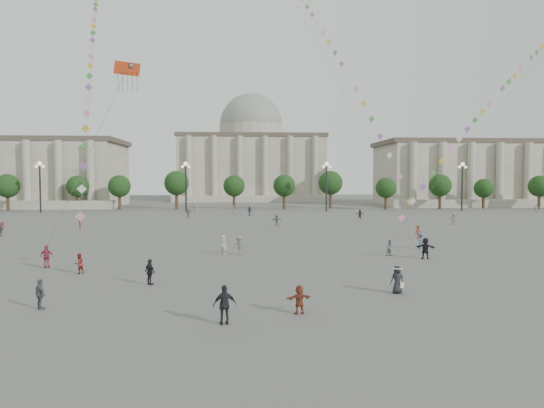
{
  "coord_description": "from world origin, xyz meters",
  "views": [
    {
      "loc": [
        -3.15,
        -33.25,
        7.07
      ],
      "look_at": [
        -0.34,
        12.0,
        4.69
      ],
      "focal_mm": 32.0,
      "sensor_mm": 36.0,
      "label": 1
    }
  ],
  "objects": [
    {
      "name": "kite_flyer_2",
      "position": [
        10.37,
        9.99,
        0.74
      ],
      "size": [
        0.86,
        0.75,
        1.49
      ],
      "primitive_type": "imported",
      "rotation": [
        0.0,
        0.0,
        0.3
      ],
      "color": "slate",
      "rests_on": "ground"
    },
    {
      "name": "person_crowd_16",
      "position": [
        -12.71,
        53.16,
        0.94
      ],
      "size": [
        1.18,
        0.7,
        1.88
      ],
      "primitive_type": "imported",
      "rotation": [
        0.0,
        0.0,
        0.23
      ],
      "color": "slate",
      "rests_on": "ground"
    },
    {
      "name": "person_crowd_13",
      "position": [
        -4.88,
        11.73,
        0.93
      ],
      "size": [
        0.81,
        0.77,
        1.86
      ],
      "primitive_type": "imported",
      "rotation": [
        0.0,
        0.0,
        2.47
      ],
      "color": "#BBBBB7",
      "rests_on": "ground"
    },
    {
      "name": "person_crowd_18",
      "position": [
        58.61,
        64.71,
        0.84
      ],
      "size": [
        1.61,
        0.72,
        1.68
      ],
      "primitive_type": "imported",
      "rotation": [
        0.0,
        0.0,
        6.14
      ],
      "color": "#BCBCB8",
      "rests_on": "ground"
    },
    {
      "name": "person_crowd_9",
      "position": [
        17.47,
        50.16,
        0.81
      ],
      "size": [
        1.58,
        0.79,
        1.63
      ],
      "primitive_type": "imported",
      "rotation": [
        0.0,
        0.0,
        0.21
      ],
      "color": "#232228",
      "rests_on": "ground"
    },
    {
      "name": "person_crowd_4",
      "position": [
        -4.91,
        62.45,
        0.9
      ],
      "size": [
        1.21,
        1.73,
        1.8
      ],
      "primitive_type": "imported",
      "rotation": [
        0.0,
        0.0,
        4.26
      ],
      "color": "#B1B2AE",
      "rests_on": "ground"
    },
    {
      "name": "person_crowd_12",
      "position": [
        2.05,
        38.9,
        0.84
      ],
      "size": [
        1.63,
        0.98,
        1.68
      ],
      "primitive_type": "imported",
      "rotation": [
        0.0,
        0.0,
        2.81
      ],
      "color": "slate",
      "rests_on": "ground"
    },
    {
      "name": "kite_flyer_1",
      "position": [
        14.71,
        13.92,
        0.83
      ],
      "size": [
        1.13,
        1.22,
        1.65
      ],
      "primitive_type": "imported",
      "rotation": [
        0.0,
        0.0,
        0.92
      ],
      "color": "#325672",
      "rests_on": "ground"
    },
    {
      "name": "tourist_1",
      "position": [
        -9.29,
        -0.87,
        0.87
      ],
      "size": [
        1.01,
        1.02,
        1.73
      ],
      "primitive_type": "imported",
      "rotation": [
        0.0,
        0.0,
        2.35
      ],
      "color": "black",
      "rests_on": "ground"
    },
    {
      "name": "person_crowd_0",
      "position": [
        -1.74,
        59.17,
        0.91
      ],
      "size": [
        1.13,
        1.0,
        1.83
      ],
      "primitive_type": "imported",
      "rotation": [
        0.0,
        0.0,
        0.64
      ],
      "color": "navy",
      "rests_on": "ground"
    },
    {
      "name": "tourist_3",
      "position": [
        -14.06,
        -6.66,
        0.83
      ],
      "size": [
        0.98,
        0.97,
        1.66
      ],
      "primitive_type": "imported",
      "rotation": [
        0.0,
        0.0,
        2.37
      ],
      "color": "#57575B",
      "rests_on": "ground"
    },
    {
      "name": "person_crowd_10",
      "position": [
        -12.4,
        68.0,
        0.74
      ],
      "size": [
        0.57,
        0.65,
        1.49
      ],
      "primitive_type": "imported",
      "rotation": [
        0.0,
        0.0,
        2.05
      ],
      "color": "beige",
      "rests_on": "ground"
    },
    {
      "name": "tree_row",
      "position": [
        0.0,
        78.0,
        5.39
      ],
      "size": [
        137.12,
        5.12,
        8.0
      ],
      "color": "#34251A",
      "rests_on": "ground"
    },
    {
      "name": "person_crowd_2",
      "position": [
        -34.55,
        32.09,
        0.74
      ],
      "size": [
        1.07,
        1.06,
        1.48
      ],
      "primitive_type": "imported",
      "rotation": [
        0.0,
        0.0,
        0.77
      ],
      "color": "maroon",
      "rests_on": "ground"
    },
    {
      "name": "lamp_post_far_east",
      "position": [
        45.0,
        70.0,
        7.35
      ],
      "size": [
        2.0,
        0.9,
        10.65
      ],
      "color": "#262628",
      "rests_on": "ground"
    },
    {
      "name": "ground",
      "position": [
        0.0,
        0.0,
        0.0
      ],
      "size": [
        360.0,
        360.0,
        0.0
      ],
      "primitive_type": "plane",
      "color": "#5C5956",
      "rests_on": "ground"
    },
    {
      "name": "hall_central",
      "position": [
        0.0,
        129.22,
        14.23
      ],
      "size": [
        48.3,
        34.3,
        35.5
      ],
      "color": "gray",
      "rests_on": "ground"
    },
    {
      "name": "kite_train_mid",
      "position": [
        7.23,
        41.18,
        31.6
      ],
      "size": [
        14.73,
        51.16,
        77.18
      ],
      "color": "#3F3F3F",
      "rests_on": "ground"
    },
    {
      "name": "dragon_kite",
      "position": [
        -12.93,
        9.13,
        15.62
      ],
      "size": [
        3.96,
        2.44,
        16.24
      ],
      "color": "red",
      "rests_on": "ground"
    },
    {
      "name": "tourist_2",
      "position": [
        -0.18,
        -8.39,
        0.76
      ],
      "size": [
        1.47,
        0.82,
        1.52
      ],
      "primitive_type": "imported",
      "rotation": [
        0.0,
        0.0,
        3.42
      ],
      "color": "brown",
      "rests_on": "ground"
    },
    {
      "name": "tourist_0",
      "position": [
        -18.62,
        5.86,
        0.9
      ],
      "size": [
        1.07,
        0.46,
        1.8
      ],
      "primitive_type": "imported",
      "rotation": [
        0.0,
        0.0,
        3.12
      ],
      "color": "#98293F",
      "rests_on": "ground"
    },
    {
      "name": "kite_train_east",
      "position": [
        30.4,
        26.37,
        18.76
      ],
      "size": [
        38.06,
        30.74,
        58.9
      ],
      "color": "#3F3F3F",
      "rests_on": "ground"
    },
    {
      "name": "person_crowd_3",
      "position": [
        12.99,
        8.26,
        0.94
      ],
      "size": [
        1.82,
        1.08,
        1.87
      ],
      "primitive_type": "imported",
      "rotation": [
        0.0,
        0.0,
        2.82
      ],
      "color": "black",
      "rests_on": "ground"
    },
    {
      "name": "kite_train_west",
      "position": [
        -22.07,
        30.49,
        23.95
      ],
      "size": [
        13.32,
        50.64,
        67.52
      ],
      "color": "#3F3F3F",
      "rests_on": "ground"
    },
    {
      "name": "hall_east",
      "position": [
        75.0,
        93.89,
        8.43
      ],
      "size": [
        84.0,
        26.22,
        17.2
      ],
      "color": "gray",
      "rests_on": "ground"
    },
    {
      "name": "lamp_post_far_west",
      "position": [
        -45.0,
        70.0,
        7.35
      ],
      "size": [
        2.0,
        0.9,
        10.65
      ],
      "color": "#262628",
      "rests_on": "ground"
    },
    {
      "name": "lamp_post_mid_east",
      "position": [
        15.0,
        70.0,
        7.35
      ],
      "size": [
        2.0,
        0.9,
        10.65
      ],
      "color": "#262628",
      "rests_on": "ground"
    },
    {
      "name": "hat_person",
      "position": [
        6.38,
        -4.28,
        0.9
      ],
      "size": [
        0.9,
        0.64,
        1.73
      ],
      "color": "black",
      "rests_on": "ground"
    },
    {
      "name": "person_crowd_6",
      "position": [
        -3.43,
        11.61,
        0.87
      ],
      "size": [
        1.25,
        0.9,
        1.74
      ],
      "primitive_type": "imported",
      "rotation": [
        0.0,
        0.0,
        6.04
      ],
      "color": "slate",
      "rests_on": "ground"
    },
    {
      "name": "person_crowd_7",
      "position": [
        29.3,
        39.09,
        0.88
      ],
      "size": [
        1.67,
        0.66,
        1.75
      ],
      "primitive_type": "imported",
      "rotation": [
        0.0,
        0.0,
        3.05
      ],
      "color": "#BAB9B5",
      "rests_on": "ground"
    },
    {
      "name": "kite_flyer_0",
      "position": [
        -15.28,
        3.29,
        0.76
      ],
      "size": [
        0.89,
        0.93,
        1.51
      ],
      "primitive_type": "imported",
      "rotation": [
        0.0,
        0.0,
        4.1
      ],
      "color": "maroon",
      "rests_on": "ground"
    },
    {
      "name": "lamp_post_mid_west",
      "position": [
        -15.0,
        70.0,
        7.35
      ],
      "size": [
        2.0,
        0.9,
        10.65
      ],
      "color": "#262628",
      "rests_on": "ground"
    },
    {
      "name": "person_crowd_8",
      "position": [
        17.58,
        22.34,
        0.81
      ],
      "size": [
        1.21,
        1.0,
        1.63
      ],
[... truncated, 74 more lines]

